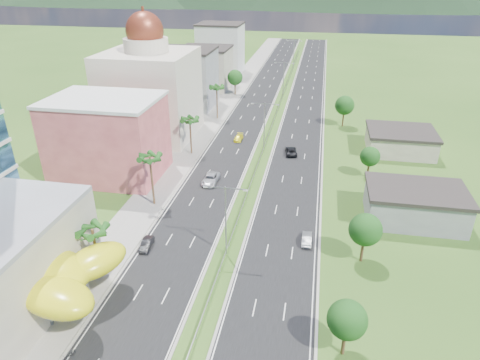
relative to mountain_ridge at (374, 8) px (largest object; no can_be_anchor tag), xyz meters
The scene contains 33 objects.
ground 453.98m from the mountain_ridge, 97.59° to the right, with size 500.00×500.00×0.00m, color #2D5119.
road_left 366.27m from the mountain_ridge, 100.62° to the right, with size 11.00×260.00×0.04m, color black.
road_right 363.81m from the mountain_ridge, 98.30° to the right, with size 11.00×260.00×0.04m, color black.
sidewalk_left 368.14m from the mountain_ridge, 102.07° to the right, with size 7.00×260.00×0.12m, color gray.
median_guardrail 382.74m from the mountain_ridge, 99.02° to the right, with size 0.10×216.06×0.76m.
streetlight_median_b 444.12m from the mountain_ridge, 97.77° to the right, with size 6.04×0.25×11.00m.
streetlight_median_c 404.53m from the mountain_ridge, 98.53° to the right, with size 6.04×0.25×11.00m.
streetlight_median_d 360.10m from the mountain_ridge, 99.59° to the right, with size 6.04×0.25×11.00m.
streetlight_median_e 315.83m from the mountain_ridge, 100.95° to the right, with size 6.04×0.25×11.00m.
lime_canopy 461.02m from the mountain_ridge, 99.99° to the right, with size 18.00×15.00×7.40m.
pink_shophouse 427.23m from the mountain_ridge, 101.89° to the right, with size 20.00×15.00×15.00m, color #B54A4E.
domed_building 404.84m from the mountain_ridge, 102.56° to the right, with size 20.00×20.00×28.70m.
midrise_grey 380.17m from the mountain_ridge, 103.23° to the right, with size 16.00×15.00×16.00m, color gray.
midrise_beige 358.77m from the mountain_ridge, 104.04° to the right, with size 16.00×15.00×13.00m, color #9D9382.
midrise_white 336.56m from the mountain_ridge, 104.99° to the right, with size 16.00×15.00×18.00m, color silver.
shed_near 426.21m from the mountain_ridge, 94.31° to the right, with size 15.00×10.00×5.00m, color gray.
shed_far 396.14m from the mountain_ridge, 94.34° to the right, with size 14.00×12.00×4.40m, color #9D9382.
palm_tree_b 454.37m from the mountain_ridge, 99.57° to the right, with size 3.60×3.60×8.10m.
palm_tree_c 434.69m from the mountain_ridge, 100.00° to the right, with size 3.60×3.60×9.60m.
palm_tree_d 412.05m from the mountain_ridge, 100.56° to the right, with size 3.60×3.60×8.60m.
palm_tree_e 387.52m from the mountain_ridge, 101.24° to the right, with size 3.60×3.60×9.40m.
leafy_tree_lfar 362.98m from the mountain_ridge, 102.01° to the right, with size 4.90×4.90×8.05m.
leafy_tree_ra 457.15m from the mountain_ridge, 95.52° to the right, with size 4.20×4.20×6.90m.
leafy_tree_rb 439.95m from the mountain_ridge, 95.35° to the right, with size 4.55×4.55×7.47m.
leafy_tree_rc 411.78m from the mountain_ridge, 95.30° to the right, with size 3.85×3.85×6.33m.
leafy_tree_rd 382.35m from the mountain_ridge, 96.31° to the right, with size 4.90×4.90×8.05m.
mountain_ridge is the anchor object (origin of this frame).
car_dark_left 446.45m from the mountain_ridge, 99.26° to the right, with size 1.35×3.86×1.27m, color black.
car_silver_mid_left 423.66m from the mountain_ridge, 99.21° to the right, with size 2.62×5.69×1.58m, color #A9ABB1.
car_yellow_far_left 400.66m from the mountain_ridge, 99.59° to the right, with size 1.73×4.25×1.23m, color yellow.
car_silver_right 437.63m from the mountain_ridge, 96.40° to the right, with size 1.40×4.02×1.33m, color #999AA0.
car_dark_far_right 404.81m from the mountain_ridge, 97.63° to the right, with size 2.41×5.22×1.45m, color black.
motorcycle 466.83m from the mountain_ridge, 98.91° to the right, with size 0.60×1.97×1.26m, color black.
Camera 1 is at (11.22, -39.25, 37.14)m, focal length 32.00 mm.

